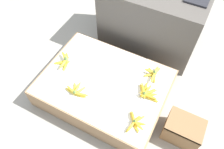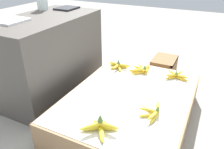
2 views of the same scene
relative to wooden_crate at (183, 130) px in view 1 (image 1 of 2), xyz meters
The scene contains 9 objects.
ground_plane 0.85m from the wooden_crate, behind, with size 10.00×10.00×0.00m, color gray.
display_platform 0.84m from the wooden_crate, behind, with size 1.22×0.92×0.25m.
back_vendor_table 1.24m from the wooden_crate, 126.63° to the left, with size 1.09×0.59×0.75m.
wooden_crate is the anchor object (origin of this frame).
banana_bunch_front_midleft 1.03m from the wooden_crate, behind, with size 0.25×0.15×0.09m.
banana_bunch_front_right 0.47m from the wooden_crate, 153.37° to the right, with size 0.18×0.21×0.08m.
banana_bunch_middle_left 1.32m from the wooden_crate, behind, with size 0.17×0.23×0.12m.
banana_bunch_middle_right 0.46m from the wooden_crate, 164.33° to the left, with size 0.24×0.20×0.09m.
banana_bunch_back_right 0.59m from the wooden_crate, 141.49° to the left, with size 0.16×0.23×0.09m.
Camera 1 is at (0.62, -1.02, 2.01)m, focal length 35.00 mm.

